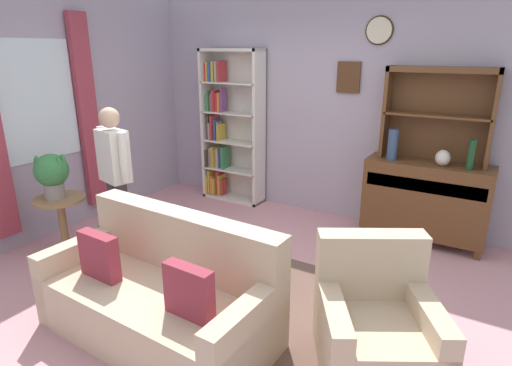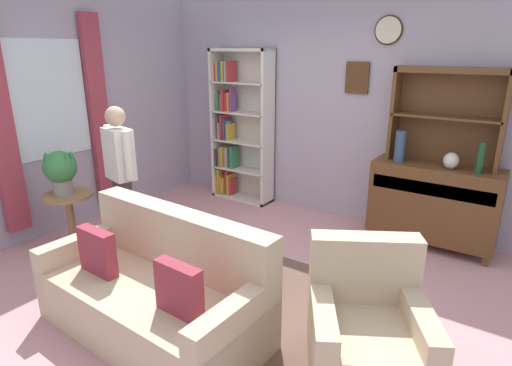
# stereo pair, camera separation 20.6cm
# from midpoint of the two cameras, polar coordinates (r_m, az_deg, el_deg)

# --- Properties ---
(ground_plane) EXTENTS (5.40, 4.60, 0.02)m
(ground_plane) POSITION_cam_midpoint_polar(r_m,az_deg,el_deg) (4.04, -4.26, -13.64)
(ground_plane) COLOR #C68C93
(wall_back) EXTENTS (5.00, 0.09, 2.80)m
(wall_back) POSITION_cam_midpoint_polar(r_m,az_deg,el_deg) (5.36, 8.75, 10.26)
(wall_back) COLOR #A399AD
(wall_back) RESTS_ON ground_plane
(wall_left) EXTENTS (0.16, 4.20, 2.80)m
(wall_left) POSITION_cam_midpoint_polar(r_m,az_deg,el_deg) (5.36, -27.67, 8.37)
(wall_left) COLOR #A399AD
(wall_left) RESTS_ON ground_plane
(area_rug) EXTENTS (2.21, 1.99, 0.01)m
(area_rug) POSITION_cam_midpoint_polar(r_m,az_deg,el_deg) (3.73, -4.38, -16.35)
(area_rug) COLOR brown
(area_rug) RESTS_ON ground_plane
(bookshelf) EXTENTS (0.90, 0.30, 2.10)m
(bookshelf) POSITION_cam_midpoint_polar(r_m,az_deg,el_deg) (5.94, -4.84, 7.30)
(bookshelf) COLOR silver
(bookshelf) RESTS_ON ground_plane
(sideboard) EXTENTS (1.30, 0.45, 0.92)m
(sideboard) POSITION_cam_midpoint_polar(r_m,az_deg,el_deg) (4.97, 20.94, -1.98)
(sideboard) COLOR brown
(sideboard) RESTS_ON ground_plane
(sideboard_hutch) EXTENTS (1.10, 0.26, 1.00)m
(sideboard_hutch) POSITION_cam_midpoint_polar(r_m,az_deg,el_deg) (4.85, 22.56, 10.17)
(sideboard_hutch) COLOR brown
(sideboard_hutch) RESTS_ON sideboard
(vase_tall) EXTENTS (0.11, 0.11, 0.34)m
(vase_tall) POSITION_cam_midpoint_polar(r_m,az_deg,el_deg) (4.81, 16.97, 5.01)
(vase_tall) COLOR #33476B
(vase_tall) RESTS_ON sideboard
(vase_round) EXTENTS (0.15, 0.15, 0.17)m
(vase_round) POSITION_cam_midpoint_polar(r_m,az_deg,el_deg) (4.75, 22.97, 3.16)
(vase_round) COLOR beige
(vase_round) RESTS_ON sideboard
(bottle_wine) EXTENTS (0.07, 0.07, 0.31)m
(bottle_wine) POSITION_cam_midpoint_polar(r_m,az_deg,el_deg) (4.69, 26.16, 3.45)
(bottle_wine) COLOR #194223
(bottle_wine) RESTS_ON sideboard
(couch_floral) EXTENTS (1.83, 0.92, 0.90)m
(couch_floral) POSITION_cam_midpoint_polar(r_m,az_deg,el_deg) (3.37, -14.55, -14.73)
(couch_floral) COLOR #C6AD8E
(couch_floral) RESTS_ON ground_plane
(armchair_floral) EXTENTS (1.04, 1.05, 0.88)m
(armchair_floral) POSITION_cam_midpoint_polar(r_m,az_deg,el_deg) (3.07, 14.01, -18.77)
(armchair_floral) COLOR #C6AD8E
(armchair_floral) RESTS_ON ground_plane
(plant_stand) EXTENTS (0.52, 0.52, 0.61)m
(plant_stand) POSITION_cam_midpoint_polar(r_m,az_deg,el_deg) (4.94, -25.98, -4.40)
(plant_stand) COLOR #997047
(plant_stand) RESTS_ON ground_plane
(potted_plant_large) EXTENTS (0.34, 0.34, 0.47)m
(potted_plant_large) POSITION_cam_midpoint_polar(r_m,az_deg,el_deg) (4.79, -27.13, 1.28)
(potted_plant_large) COLOR gray
(potted_plant_large) RESTS_ON plant_stand
(potted_plant_small) EXTENTS (0.22, 0.22, 0.30)m
(potted_plant_small) POSITION_cam_midpoint_polar(r_m,az_deg,el_deg) (4.94, -20.61, -6.20)
(potted_plant_small) COLOR #AD6B4C
(potted_plant_small) RESTS_ON ground_plane
(person_reading) EXTENTS (0.52, 0.28, 1.56)m
(person_reading) POSITION_cam_midpoint_polar(r_m,az_deg,el_deg) (4.47, -19.91, 1.34)
(person_reading) COLOR #38333D
(person_reading) RESTS_ON ground_plane
(coffee_table) EXTENTS (0.80, 0.50, 0.42)m
(coffee_table) POSITION_cam_midpoint_polar(r_m,az_deg,el_deg) (3.91, -6.13, -8.72)
(coffee_table) COLOR brown
(coffee_table) RESTS_ON ground_plane
(book_stack) EXTENTS (0.18, 0.14, 0.06)m
(book_stack) POSITION_cam_midpoint_polar(r_m,az_deg,el_deg) (3.88, -6.58, -7.43)
(book_stack) COLOR gold
(book_stack) RESTS_ON coffee_table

